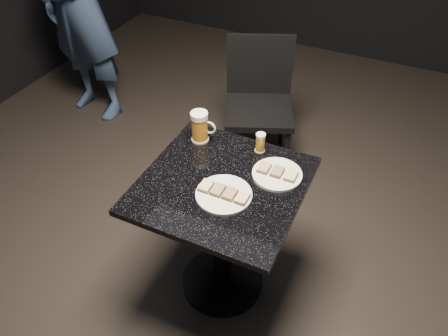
# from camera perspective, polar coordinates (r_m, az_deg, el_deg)

# --- Properties ---
(floor) EXTENTS (6.00, 6.00, 0.00)m
(floor) POSITION_cam_1_polar(r_m,az_deg,el_deg) (2.49, -0.20, -14.63)
(floor) COLOR black
(floor) RESTS_ON ground
(plate_large) EXTENTS (0.24, 0.24, 0.01)m
(plate_large) POSITION_cam_1_polar(r_m,az_deg,el_deg) (1.85, -0.03, -3.49)
(plate_large) COLOR white
(plate_large) RESTS_ON table
(plate_small) EXTENTS (0.22, 0.22, 0.01)m
(plate_small) POSITION_cam_1_polar(r_m,az_deg,el_deg) (1.96, 6.95, -0.82)
(plate_small) COLOR white
(plate_small) RESTS_ON table
(patron) EXTENTS (0.70, 0.50, 1.80)m
(patron) POSITION_cam_1_polar(r_m,az_deg,el_deg) (3.49, -18.55, 19.87)
(patron) COLOR navy
(patron) RESTS_ON floor
(table) EXTENTS (0.70, 0.70, 0.75)m
(table) POSITION_cam_1_polar(r_m,az_deg,el_deg) (2.09, -0.24, -6.78)
(table) COLOR black
(table) RESTS_ON floor
(beer_mug) EXTENTS (0.12, 0.09, 0.16)m
(beer_mug) POSITION_cam_1_polar(r_m,az_deg,el_deg) (2.10, -3.14, 5.42)
(beer_mug) COLOR silver
(beer_mug) RESTS_ON table
(beer_tumbler) EXTENTS (0.05, 0.05, 0.10)m
(beer_tumbler) POSITION_cam_1_polar(r_m,az_deg,el_deg) (2.06, 4.76, 3.32)
(beer_tumbler) COLOR silver
(beer_tumbler) RESTS_ON table
(chair) EXTENTS (0.57, 0.57, 0.89)m
(chair) POSITION_cam_1_polar(r_m,az_deg,el_deg) (2.94, 4.59, 9.10)
(chair) COLOR black
(chair) RESTS_ON floor
(canapes_on_plate_large) EXTENTS (0.22, 0.07, 0.02)m
(canapes_on_plate_large) POSITION_cam_1_polar(r_m,az_deg,el_deg) (1.84, -0.03, -3.13)
(canapes_on_plate_large) COLOR #4C3521
(canapes_on_plate_large) RESTS_ON plate_large
(canapes_on_plate_small) EXTENTS (0.18, 0.07, 0.02)m
(canapes_on_plate_small) POSITION_cam_1_polar(r_m,az_deg,el_deg) (1.95, 6.98, -0.46)
(canapes_on_plate_small) COLOR #4C3521
(canapes_on_plate_small) RESTS_ON plate_small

